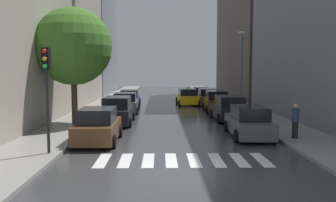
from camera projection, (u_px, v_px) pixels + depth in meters
ground_plane at (169, 105)px, 35.94m from camera, size 28.00×72.00×0.04m
sidewalk_left at (105, 104)px, 35.80m from camera, size 3.00×72.00×0.15m
sidewalk_right at (232, 103)px, 36.07m from camera, size 3.00×72.00×0.15m
crosswalk_stripes at (183, 160)px, 13.81m from camera, size 6.75×2.20×0.01m
building_left_mid at (62, 39)px, 35.93m from camera, size 6.00×12.90×13.30m
building_left_far at (89, 19)px, 49.71m from camera, size 6.00×14.31×21.42m
building_right_mid at (253, 13)px, 44.65m from camera, size 6.00×20.54×21.50m
parked_car_left_nearest at (98, 127)px, 17.06m from camera, size 2.07×4.03×1.71m
parked_car_left_second at (117, 111)px, 23.03m from camera, size 2.08×4.77×1.80m
parked_car_left_third at (126, 103)px, 28.92m from camera, size 2.24×4.25×1.66m
parked_car_left_fourth at (130, 98)px, 34.31m from camera, size 2.20×4.50×1.58m
parked_car_right_nearest at (249, 122)px, 18.56m from camera, size 2.13×4.72×1.65m
parked_car_right_second at (229, 109)px, 24.54m from camera, size 2.25×4.43×1.73m
parked_car_right_third at (216, 102)px, 29.71m from camera, size 2.14×4.60×1.79m
parked_car_right_fourth at (208, 97)px, 34.90m from camera, size 2.12×4.24×1.69m
parked_car_right_fifth at (200, 94)px, 40.82m from camera, size 2.08×4.19×1.53m
taxi_midroad at (187, 97)px, 35.66m from camera, size 2.21×4.65×1.81m
pedestrian_near_tree at (295, 120)px, 17.45m from camera, size 0.36×0.36×1.72m
street_tree_left at (73, 47)px, 21.65m from camera, size 4.81×4.81×7.25m
traffic_light_left_corner at (46, 77)px, 14.07m from camera, size 0.30×0.42×4.30m
lamp_post_right at (241, 65)px, 27.84m from camera, size 0.60×0.28×6.43m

